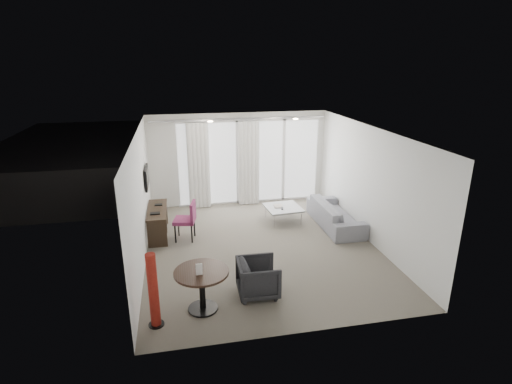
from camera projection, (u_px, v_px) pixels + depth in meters
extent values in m
cube|color=#635D50|center=(261.00, 247.00, 8.92)|extent=(5.00, 6.00, 0.00)
cube|color=white|center=(262.00, 131.00, 8.09)|extent=(5.00, 6.00, 0.00)
cube|color=silver|center=(141.00, 200.00, 8.03)|extent=(0.00, 6.00, 2.60)
cube|color=silver|center=(370.00, 185.00, 8.98)|extent=(0.00, 6.00, 2.60)
cube|color=silver|center=(306.00, 257.00, 5.72)|extent=(5.00, 0.00, 2.60)
cylinder|color=#FFE0B2|center=(210.00, 121.00, 9.41)|extent=(0.12, 0.12, 0.02)
cylinder|color=#FFE0B2|center=(296.00, 119.00, 9.81)|extent=(0.12, 0.12, 0.02)
cylinder|color=maroon|center=(153.00, 291.00, 6.11)|extent=(0.29, 0.29, 1.24)
imported|color=black|center=(258.00, 278.00, 7.04)|extent=(0.74, 0.72, 0.66)
imported|color=gray|center=(335.00, 214.00, 9.98)|extent=(0.82, 2.09, 0.61)
cube|color=#4D4D50|center=(241.00, 188.00, 13.18)|extent=(5.60, 3.00, 0.12)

